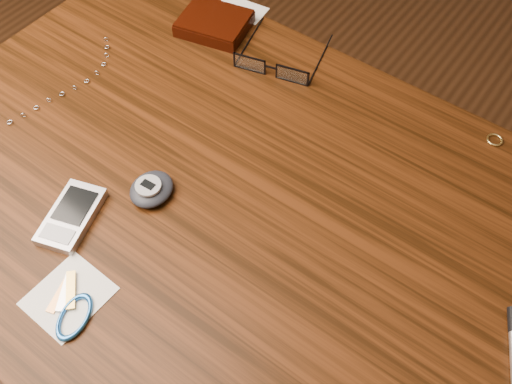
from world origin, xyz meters
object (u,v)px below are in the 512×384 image
wallet_and_card (215,23)px  notepad_keys (71,307)px  desk (225,233)px  eyeglasses (272,67)px  pedometer (151,189)px  pda_phone (71,216)px

wallet_and_card → notepad_keys: wallet_and_card is taller
desk → wallet_and_card: 0.37m
eyeglasses → pedometer: size_ratio=2.34×
wallet_and_card → pedometer: size_ratio=2.33×
eyeglasses → notepad_keys: (0.04, -0.48, -0.01)m
notepad_keys → desk: bearing=79.9°
pda_phone → desk: bearing=47.8°
desk → pedometer: size_ratio=14.42×
desk → eyeglasses: eyeglasses is taller
wallet_and_card → notepad_keys: size_ratio=1.55×
wallet_and_card → eyeglasses: 0.15m
eyeglasses → desk: bearing=-70.4°
pedometer → notepad_keys: bearing=-78.9°
wallet_and_card → pedometer: pedometer is taller
wallet_and_card → pda_phone: size_ratio=1.39×
desk → wallet_and_card: (-0.23, 0.27, 0.11)m
desk → eyeglasses: (-0.09, 0.24, 0.11)m
wallet_and_card → pda_phone: wallet_and_card is taller
pda_phone → notepad_keys: pda_phone is taller
desk → pedometer: bearing=-144.3°
desk → pda_phone: size_ratio=8.61×
desk → eyeglasses: size_ratio=6.16×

